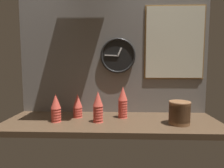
{
  "coord_description": "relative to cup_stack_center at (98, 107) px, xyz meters",
  "views": [
    {
      "loc": [
        0.06,
        -1.47,
        0.43
      ],
      "look_at": [
        0.0,
        0.04,
        0.27
      ],
      "focal_mm": 32.0,
      "sensor_mm": 36.0,
      "label": 1
    }
  ],
  "objects": [
    {
      "name": "ground_plane",
      "position": [
        0.1,
        0.05,
        -0.13
      ],
      "size": [
        1.6,
        0.56,
        0.04
      ],
      "primitive_type": "cube",
      "color": "#4C3826"
    },
    {
      "name": "wall_tiled_back",
      "position": [
        0.1,
        0.32,
        0.41
      ],
      "size": [
        1.6,
        0.03,
        1.05
      ],
      "color": "slate",
      "rests_on": "ground_plane"
    },
    {
      "name": "cup_stack_center",
      "position": [
        0.0,
        0.0,
        0.0
      ],
      "size": [
        0.07,
        0.07,
        0.23
      ],
      "color": "#DB4C3D",
      "rests_on": "ground_plane"
    },
    {
      "name": "cup_stack_center_left",
      "position": [
        -0.18,
        0.12,
        -0.02
      ],
      "size": [
        0.07,
        0.07,
        0.19
      ],
      "color": "#DB4C3D",
      "rests_on": "ground_plane"
    },
    {
      "name": "cup_stack_center_right",
      "position": [
        0.18,
        0.12,
        0.01
      ],
      "size": [
        0.07,
        0.07,
        0.25
      ],
      "color": "#DB4C3D",
      "rests_on": "ground_plane"
    },
    {
      "name": "cup_stack_left",
      "position": [
        -0.31,
        -0.0,
        -0.01
      ],
      "size": [
        0.07,
        0.07,
        0.21
      ],
      "color": "#DB4C3D",
      "rests_on": "ground_plane"
    },
    {
      "name": "bowl_stack_far_right",
      "position": [
        0.58,
        -0.03,
        -0.03
      ],
      "size": [
        0.15,
        0.15,
        0.16
      ],
      "color": "brown",
      "rests_on": "ground_plane"
    },
    {
      "name": "wall_clock",
      "position": [
        0.14,
        0.29,
        0.38
      ],
      "size": [
        0.3,
        0.03,
        0.3
      ],
      "color": "black"
    },
    {
      "name": "menu_board",
      "position": [
        0.62,
        0.3,
        0.49
      ],
      "size": [
        0.5,
        0.01,
        0.61
      ],
      "color": "olive"
    }
  ]
}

